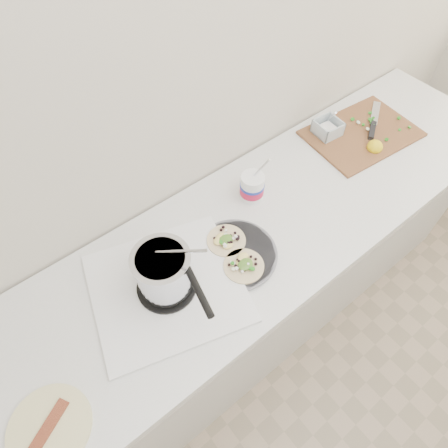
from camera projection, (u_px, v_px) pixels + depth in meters
counter at (260, 272)px, 1.91m from camera, size 2.44×0.66×0.90m
stove at (165, 278)px, 1.30m from camera, size 0.60×0.58×0.24m
taco_plate at (235, 253)px, 1.43m from camera, size 0.31×0.31×0.04m
tub at (253, 185)px, 1.56m from camera, size 0.10×0.10×0.22m
cutboard at (359, 131)px, 1.82m from camera, size 0.52×0.39×0.08m
bacon_plate at (50, 427)px, 1.10m from camera, size 0.23×0.23×0.02m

